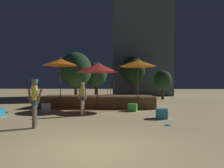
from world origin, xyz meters
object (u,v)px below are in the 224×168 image
(patio_umbrella_1, at_px, (60,62))
(frisbee_disc, at_px, (168,125))
(person_1, at_px, (35,100))
(bistro_chair_1, at_px, (112,87))
(background_tree_1, at_px, (96,75))
(background_tree_3, at_px, (133,70))
(patio_umbrella_2, at_px, (98,68))
(background_tree_0, at_px, (76,70))
(bistro_chair_0, at_px, (114,87))
(person_0, at_px, (83,98))
(cube_seat_3, at_px, (46,107))
(cube_seat_0, at_px, (162,114))
(patio_umbrella_0, at_px, (138,63))
(background_tree_2, at_px, (163,80))
(cube_seat_2, at_px, (133,107))

(patio_umbrella_1, xyz_separation_m, frisbee_disc, (5.59, -4.78, -2.89))
(person_1, relative_size, frisbee_disc, 7.63)
(bistro_chair_1, bearing_deg, background_tree_1, 147.15)
(person_1, bearing_deg, patio_umbrella_1, 176.95)
(frisbee_disc, bearing_deg, background_tree_3, 92.17)
(patio_umbrella_2, bearing_deg, background_tree_3, 77.76)
(background_tree_0, bearing_deg, frisbee_disc, -62.60)
(bistro_chair_0, distance_m, frisbee_disc, 7.70)
(person_1, bearing_deg, person_0, 149.66)
(patio_umbrella_2, height_order, cube_seat_3, patio_umbrella_2)
(patio_umbrella_1, relative_size, background_tree_3, 0.67)
(bistro_chair_1, bearing_deg, cube_seat_0, -18.33)
(frisbee_disc, bearing_deg, bistro_chair_1, 112.02)
(patio_umbrella_0, height_order, background_tree_3, background_tree_3)
(person_0, distance_m, background_tree_0, 10.33)
(person_0, bearing_deg, bistro_chair_1, -5.17)
(background_tree_2, bearing_deg, bistro_chair_1, -122.44)
(patio_umbrella_2, bearing_deg, background_tree_0, 112.73)
(bistro_chair_1, bearing_deg, person_0, -65.09)
(cube_seat_0, height_order, background_tree_0, background_tree_0)
(patio_umbrella_0, xyz_separation_m, person_1, (-4.05, -5.83, -1.85))
(patio_umbrella_1, height_order, person_0, patio_umbrella_1)
(cube_seat_0, height_order, background_tree_3, background_tree_3)
(person_0, bearing_deg, frisbee_disc, -109.74)
(person_0, height_order, background_tree_2, background_tree_2)
(cube_seat_0, relative_size, bistro_chair_0, 0.67)
(patio_umbrella_2, bearing_deg, background_tree_2, 57.31)
(cube_seat_3, bearing_deg, person_1, -74.79)
(person_1, height_order, background_tree_0, background_tree_0)
(patio_umbrella_0, relative_size, cube_seat_2, 5.35)
(bistro_chair_1, bearing_deg, patio_umbrella_2, -81.86)
(cube_seat_2, distance_m, background_tree_3, 13.45)
(cube_seat_2, xyz_separation_m, background_tree_1, (-3.42, 9.88, 2.30))
(cube_seat_3, relative_size, bistro_chair_1, 0.70)
(background_tree_0, bearing_deg, patio_umbrella_0, -52.42)
(cube_seat_3, bearing_deg, patio_umbrella_0, 13.80)
(cube_seat_2, bearing_deg, background_tree_1, 109.12)
(patio_umbrella_2, bearing_deg, patio_umbrella_0, -0.08)
(cube_seat_3, bearing_deg, patio_umbrella_2, 24.98)
(patio_umbrella_2, relative_size, cube_seat_0, 4.90)
(patio_umbrella_0, relative_size, person_0, 1.87)
(background_tree_3, bearing_deg, patio_umbrella_2, -102.24)
(patio_umbrella_2, height_order, background_tree_0, background_tree_0)
(cube_seat_3, height_order, frisbee_disc, cube_seat_3)
(patio_umbrella_0, distance_m, patio_umbrella_2, 2.50)
(person_1, bearing_deg, patio_umbrella_2, 154.77)
(patio_umbrella_0, height_order, bistro_chair_0, patio_umbrella_0)
(bistro_chair_1, relative_size, background_tree_3, 0.19)
(person_0, relative_size, background_tree_2, 0.57)
(cube_seat_0, distance_m, person_0, 3.90)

